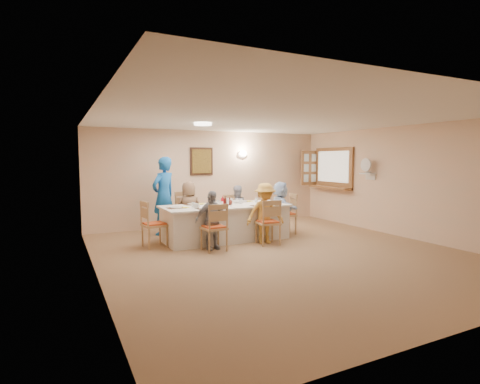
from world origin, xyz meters
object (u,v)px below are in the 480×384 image
condiment_ketchup (223,200)px  diner_front_left (212,220)px  dining_table (225,222)px  chair_left_end (154,224)px  diner_front_right (265,213)px  chair_front_left (214,227)px  chair_front_right (268,222)px  caregiver (164,196)px  chair_back_right (234,213)px  chair_back_left (187,214)px  serving_hatch (334,168)px  desk_fan (367,168)px  diner_right_end (281,208)px  diner_back_right (237,209)px  diner_back_left (189,209)px  chair_right_end (285,214)px

condiment_ketchup → diner_front_left: bearing=-128.0°
dining_table → chair_left_end: bearing=180.0°
diner_front_right → chair_front_left: bearing=-165.4°
chair_front_right → caregiver: size_ratio=0.52×
dining_table → diner_front_right: 0.94m
chair_left_end → caregiver: size_ratio=0.52×
chair_back_right → chair_back_left: bearing=176.6°
serving_hatch → condiment_ketchup: 3.87m
dining_table → chair_back_right: 1.00m
chair_back_left → condiment_ketchup: 1.02m
desk_fan → chair_left_end: bearing=174.0°
chair_front_right → chair_left_end: (-2.15, 0.80, -0.00)m
chair_left_end → diner_right_end: 2.97m
chair_back_right → chair_front_left: 2.00m
desk_fan → dining_table: bearing=171.5°
diner_front_left → diner_front_right: 1.20m
diner_front_right → chair_back_left: bearing=138.0°
dining_table → chair_front_left: (-0.60, -0.80, 0.08)m
diner_back_right → chair_front_right: bearing=85.3°
diner_back_left → serving_hatch: bearing=-174.9°
dining_table → chair_left_end: (-1.55, 0.00, 0.09)m
serving_hatch → chair_front_right: size_ratio=1.60×
chair_front_left → condiment_ketchup: (0.54, 0.81, 0.40)m
serving_hatch → desk_fan: bearing=-94.7°
diner_front_right → diner_back_right: bearing=98.9°
diner_back_left → condiment_ketchup: size_ratio=6.01×
diner_back_left → diner_front_right: (1.20, -1.36, 0.00)m
diner_back_right → diner_front_left: bearing=43.9°
chair_front_right → condiment_ketchup: size_ratio=4.49×
chair_front_right → diner_front_left: size_ratio=0.82×
chair_back_left → chair_left_end: bearing=-141.7°
chair_front_left → caregiver: caregiver is taller
chair_front_right → diner_back_left: (-1.20, 1.48, 0.16)m
chair_right_end → diner_front_left: bearing=-61.7°
diner_right_end → chair_front_right: bearing=143.7°
chair_right_end → diner_front_right: diner_front_right is taller
diner_right_end → condiment_ketchup: bearing=99.0°
dining_table → diner_back_left: diner_back_left is taller
chair_back_left → diner_back_right: bearing=-7.5°
chair_left_end → diner_back_left: (0.95, 0.68, 0.16)m
dining_table → diner_back_right: (0.60, 0.68, 0.18)m
serving_hatch → caregiver: serving_hatch is taller
diner_front_left → condiment_ketchup: bearing=48.7°
chair_front_right → diner_front_left: (-1.20, 0.12, 0.10)m
chair_back_left → diner_back_right: 1.21m
chair_back_right → diner_back_right: size_ratio=0.79×
desk_fan → diner_front_right: (-2.96, -0.14, -0.92)m
serving_hatch → diner_right_end: size_ratio=1.21×
chair_front_left → chair_right_end: bearing=-162.8°
dining_table → chair_front_left: 1.00m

